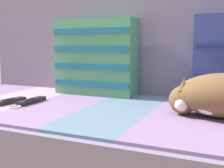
% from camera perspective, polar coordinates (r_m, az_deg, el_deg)
% --- Properties ---
extents(couch, '(1.92, 0.85, 0.41)m').
position_cam_1_polar(couch, '(1.21, 2.32, -14.26)').
color(couch, brown).
rests_on(couch, ground_plane).
extents(sofa_backrest, '(1.89, 0.14, 0.55)m').
position_cam_1_polar(sofa_backrest, '(1.45, 7.65, 9.10)').
color(sofa_backrest, slate).
rests_on(sofa_backrest, couch).
extents(throw_pillow_striped, '(0.41, 0.14, 0.37)m').
position_cam_1_polar(throw_pillow_striped, '(1.40, -3.27, 5.48)').
color(throw_pillow_striped, '#4C9366').
rests_on(throw_pillow_striped, couch).
extents(sleeping_cat, '(0.41, 0.23, 0.15)m').
position_cam_1_polar(sleeping_cat, '(1.03, 21.59, -2.37)').
color(sleeping_cat, brown).
rests_on(sleeping_cat, couch).
extents(game_remote_near, '(0.05, 0.20, 0.02)m').
position_cam_1_polar(game_remote_near, '(1.24, -16.26, -3.41)').
color(game_remote_near, black).
rests_on(game_remote_near, couch).
extents(game_remote_far, '(0.07, 0.19, 0.02)m').
position_cam_1_polar(game_remote_far, '(1.27, -20.22, -3.37)').
color(game_remote_far, black).
rests_on(game_remote_far, couch).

